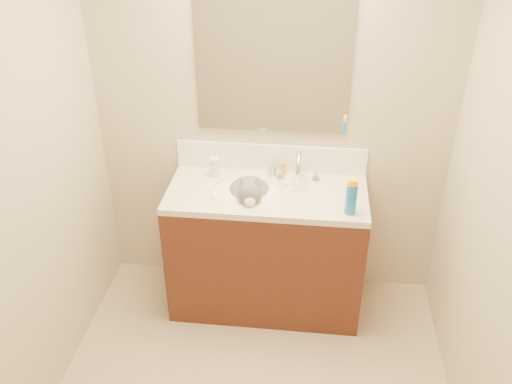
% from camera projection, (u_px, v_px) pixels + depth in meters
% --- Properties ---
extents(room_shell, '(2.24, 2.54, 2.52)m').
position_uv_depth(room_shell, '(245.00, 181.00, 2.09)').
color(room_shell, tan).
rests_on(room_shell, ground).
extents(vanity_cabinet, '(1.20, 0.55, 0.82)m').
position_uv_depth(vanity_cabinet, '(266.00, 251.00, 3.47)').
color(vanity_cabinet, '#461E12').
rests_on(vanity_cabinet, ground).
extents(counter_slab, '(1.20, 0.55, 0.04)m').
position_uv_depth(counter_slab, '(267.00, 194.00, 3.25)').
color(counter_slab, beige).
rests_on(counter_slab, vanity_cabinet).
extents(basin, '(0.45, 0.36, 0.14)m').
position_uv_depth(basin, '(246.00, 203.00, 3.26)').
color(basin, white).
rests_on(basin, vanity_cabinet).
extents(faucet, '(0.28, 0.20, 0.21)m').
position_uv_depth(faucet, '(299.00, 169.00, 3.30)').
color(faucet, silver).
rests_on(faucet, counter_slab).
extents(cat, '(0.35, 0.41, 0.32)m').
position_uv_depth(cat, '(250.00, 195.00, 3.26)').
color(cat, '#575557').
rests_on(cat, basin).
extents(backsplash, '(1.20, 0.02, 0.18)m').
position_uv_depth(backsplash, '(271.00, 158.00, 3.42)').
color(backsplash, white).
rests_on(backsplash, counter_slab).
extents(mirror, '(0.90, 0.02, 0.80)m').
position_uv_depth(mirror, '(272.00, 67.00, 3.12)').
color(mirror, white).
rests_on(mirror, room_shell).
extents(pill_bottle, '(0.09, 0.09, 0.12)m').
position_uv_depth(pill_bottle, '(215.00, 167.00, 3.38)').
color(pill_bottle, silver).
rests_on(pill_bottle, counter_slab).
extents(pill_label, '(0.08, 0.08, 0.04)m').
position_uv_depth(pill_label, '(215.00, 169.00, 3.39)').
color(pill_label, '#EC4C27').
rests_on(pill_label, pill_bottle).
extents(silver_jar, '(0.05, 0.05, 0.06)m').
position_uv_depth(silver_jar, '(272.00, 171.00, 3.40)').
color(silver_jar, '#B7B7BC').
rests_on(silver_jar, counter_slab).
extents(amber_bottle, '(0.04, 0.04, 0.09)m').
position_uv_depth(amber_bottle, '(283.00, 169.00, 3.39)').
color(amber_bottle, gold).
rests_on(amber_bottle, counter_slab).
extents(toothbrush, '(0.10, 0.13, 0.01)m').
position_uv_depth(toothbrush, '(286.00, 186.00, 3.29)').
color(toothbrush, silver).
rests_on(toothbrush, counter_slab).
extents(toothbrush_head, '(0.03, 0.03, 0.01)m').
position_uv_depth(toothbrush_head, '(286.00, 185.00, 3.29)').
color(toothbrush_head, '#678ADB').
rests_on(toothbrush_head, counter_slab).
extents(spray_can, '(0.07, 0.07, 0.17)m').
position_uv_depth(spray_can, '(351.00, 199.00, 3.00)').
color(spray_can, blue).
rests_on(spray_can, counter_slab).
extents(spray_cap, '(0.07, 0.07, 0.04)m').
position_uv_depth(spray_cap, '(353.00, 182.00, 2.94)').
color(spray_cap, yellow).
rests_on(spray_cap, spray_can).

